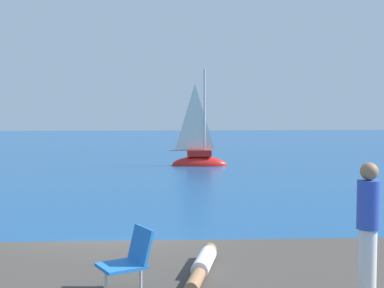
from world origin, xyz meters
name	(u,v)px	position (x,y,z in m)	size (l,w,h in m)	color
ground_plane	(122,266)	(0.00, 0.00, 0.00)	(160.00, 160.00, 0.00)	navy
boulder_seaward	(269,283)	(2.76, -1.28, 0.00)	(1.58, 1.26, 0.87)	#473B34
boulder_inland	(19,284)	(-1.82, -1.01, 0.00)	(0.90, 0.72, 0.49)	#3D3D35
sailboat_near	(199,160)	(3.40, 19.85, 0.34)	(3.40, 1.38, 6.21)	red
person_sunbather	(203,265)	(1.31, -3.47, 1.02)	(0.60, 1.73, 0.25)	white
person_standing	(368,224)	(3.26, -4.43, 1.77)	(0.28, 0.28, 1.62)	white
beach_chair	(130,257)	(0.34, -4.18, 1.34)	(0.75, 0.70, 0.80)	blue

